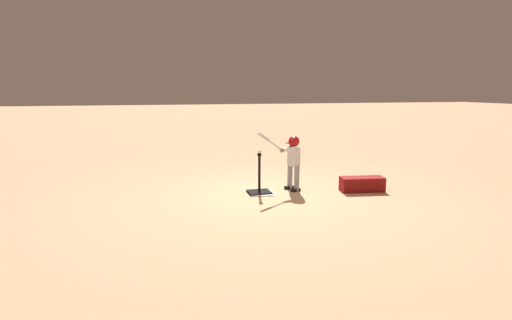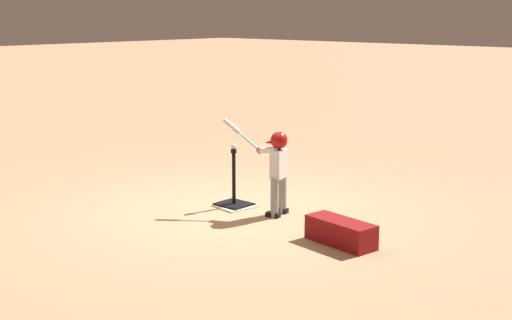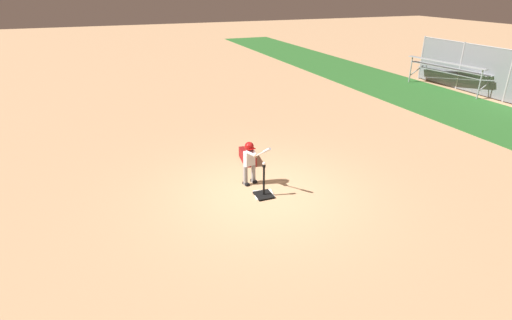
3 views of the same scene
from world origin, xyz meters
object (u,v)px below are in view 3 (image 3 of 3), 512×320
Objects in this scene: baseball at (264,164)px; bleachers_far_right at (457,74)px; batter_child at (250,158)px; equipment_bag at (247,156)px; batting_tee at (264,191)px.

bleachers_far_right is (-6.45, 12.43, -0.18)m from baseball.
batter_child is 1.48m from equipment_bag.
batter_child is at bearing -9.41° from equipment_bag.
equipment_bag is (-1.99, 0.34, 0.03)m from batting_tee.
baseball is 2.13m from equipment_bag.
batter_child is at bearing -65.22° from bleachers_far_right.
equipment_bag is at bearing -69.74° from bleachers_far_right.
bleachers_far_right is 12.89m from equipment_bag.
batting_tee is 2.02m from equipment_bag.
batter_child reaches higher than equipment_bag.
batting_tee is 10.53× the size of baseball.
batting_tee is 0.18× the size of bleachers_far_right.
batting_tee is 0.89m from batter_child.
batter_child is 0.70m from baseball.
batting_tee is at bearing 135.00° from baseball.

